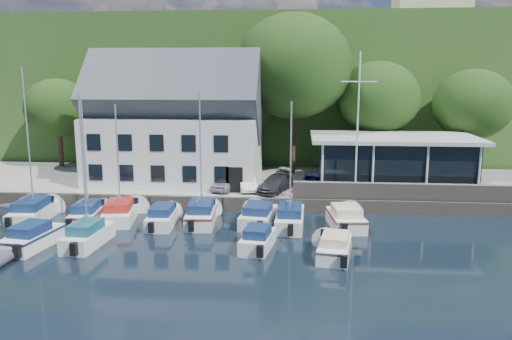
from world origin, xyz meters
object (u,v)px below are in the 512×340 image
Objects in this scene: boat_r1_5 at (258,214)px; boat_r1_0 at (29,152)px; boat_r2_4 at (335,245)px; boat_r1_1 at (85,159)px; boat_r1_4 at (201,155)px; harbor_building at (176,130)px; car_dgrey at (276,183)px; boat_r2_0 at (33,235)px; car_white at (247,182)px; boat_r1_2 at (118,157)px; club_pavilion at (392,161)px; car_silver at (226,182)px; boat_r2_1 at (83,169)px; flagpole at (358,126)px; boat_r2_3 at (258,237)px; boat_r1_6 at (291,159)px; boat_r1_7 at (346,216)px; boat_r1_3 at (163,214)px; car_blue at (313,182)px.

boat_r1_0 is at bearing -171.03° from boat_r1_5.
boat_r1_5 is at bearing 138.66° from boat_r2_4.
boat_r1_4 reaches higher than boat_r1_1.
car_dgrey is at bearing -20.69° from harbor_building.
boat_r2_4 is (17.59, -0.00, -0.07)m from boat_r2_0.
car_white is 10.43m from boat_r1_2.
boat_r2_4 is at bearing -111.54° from club_pavilion.
car_silver is 1.00× the size of car_white.
boat_r2_1 is at bearing 18.51° from boat_r2_0.
boat_r2_1 is (-16.64, -9.41, -1.65)m from flagpole.
boat_r1_4 is at bearing 40.19° from boat_r2_0.
boat_r1_6 is at bearing 77.05° from boat_r2_3.
car_white is 0.38× the size of boat_r1_0.
harbor_building reaches higher than club_pavilion.
boat_r2_3 is at bearing -147.24° from boat_r1_7.
boat_r1_7 is 1.17× the size of boat_r2_3.
boat_r2_1 reaches higher than boat_r1_2.
flagpole is 17.15m from boat_r1_2.
boat_r2_4 is at bearing -27.50° from boat_r1_3.
boat_r1_7 is (8.85, -5.82, -0.86)m from car_silver.
boat_r2_1 is (3.10, 0.59, 3.90)m from boat_r2_0.
boat_r1_0 is at bearing -177.84° from boat_r1_6.
boat_r2_0 is at bearing -144.71° from boat_r1_3.
car_silver reaches higher than boat_r2_0.
car_dgrey is 0.47× the size of boat_r1_6.
boat_r1_1 is at bearing 174.88° from boat_r1_3.
flagpole is 1.14× the size of boat_r2_1.
boat_r1_3 is (-13.31, -4.91, -5.60)m from flagpole.
boat_r1_7 is 5.62m from boat_r2_4.
car_dgrey is (8.63, -3.26, -3.72)m from harbor_building.
car_silver is at bearing -168.68° from club_pavilion.
boat_r1_7 is (13.58, -8.98, -4.60)m from harbor_building.
flagpole is at bearing 87.03° from boat_r2_4.
boat_r1_1 is 0.99× the size of boat_r1_2.
boat_r1_1 is at bearing 116.92° from boat_r2_1.
boat_r1_4 is 10.51m from boat_r1_7.
boat_r2_1 is at bearing -139.51° from car_white.
car_silver is at bearing 58.41° from boat_r1_3.
club_pavilion reaches higher than boat_r2_0.
boat_r1_7 reaches higher than boat_r2_3.
boat_r2_4 is at bearing -73.96° from car_blue.
harbor_building is at bearing 139.93° from boat_r2_4.
car_silver is 0.41× the size of boat_r1_2.
car_blue is 6.83m from boat_r1_7.
car_white is 14.07m from boat_r2_1.
boat_r2_1 is at bearing -142.94° from boat_r1_4.
boat_r1_2 is 1.65× the size of boat_r2_4.
car_silver is 0.38× the size of boat_r1_4.
boat_r1_6 is at bearing -5.99° from boat_r1_1.
car_silver is (-13.28, -2.66, -1.44)m from club_pavilion.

